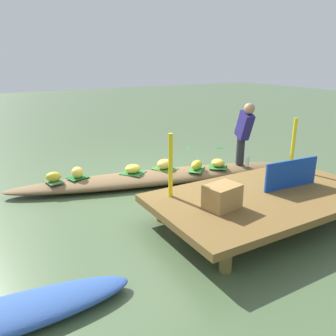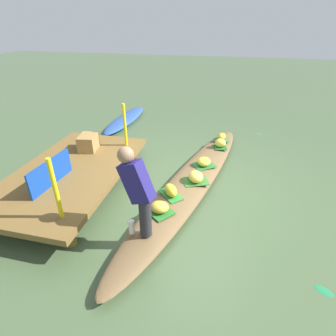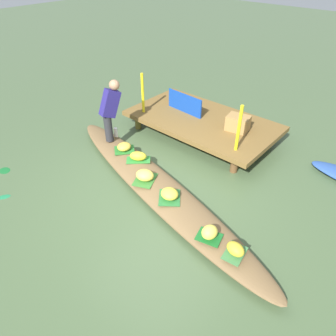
{
  "view_description": "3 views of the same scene",
  "coord_description": "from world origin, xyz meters",
  "px_view_note": "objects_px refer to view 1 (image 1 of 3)",
  "views": [
    {
      "loc": [
        2.89,
        5.32,
        2.23
      ],
      "look_at": [
        0.17,
        0.63,
        0.49
      ],
      "focal_mm": 36.77,
      "sensor_mm": 36.0,
      "label": 1
    },
    {
      "loc": [
        -4.16,
        -0.53,
        2.72
      ],
      "look_at": [
        0.03,
        0.46,
        0.31
      ],
      "focal_mm": 28.49,
      "sensor_mm": 36.0,
      "label": 2
    },
    {
      "loc": [
        2.87,
        -2.96,
        3.51
      ],
      "look_at": [
        0.05,
        0.27,
        0.36
      ],
      "focal_mm": 33.08,
      "sensor_mm": 36.0,
      "label": 3
    }
  ],
  "objects_px": {
    "banana_bunch_5": "(218,163)",
    "market_banner": "(291,174)",
    "banana_bunch_1": "(53,177)",
    "produce_crate": "(222,196)",
    "banana_bunch_2": "(133,169)",
    "banana_bunch_4": "(197,165)",
    "water_bottle": "(247,161)",
    "banana_bunch_0": "(77,172)",
    "vendor_boat": "(159,177)",
    "banana_bunch_3": "(164,164)",
    "vendor_person": "(244,130)"
  },
  "relations": [
    {
      "from": "vendor_boat",
      "to": "banana_bunch_1",
      "type": "height_order",
      "value": "banana_bunch_1"
    },
    {
      "from": "vendor_boat",
      "to": "banana_bunch_5",
      "type": "xyz_separation_m",
      "value": [
        -1.12,
        0.31,
        0.19
      ]
    },
    {
      "from": "market_banner",
      "to": "produce_crate",
      "type": "xyz_separation_m",
      "value": [
        1.33,
        0.06,
        -0.06
      ]
    },
    {
      "from": "banana_bunch_1",
      "to": "produce_crate",
      "type": "bearing_deg",
      "value": 120.8
    },
    {
      "from": "vendor_boat",
      "to": "water_bottle",
      "type": "bearing_deg",
      "value": 173.99
    },
    {
      "from": "vendor_boat",
      "to": "banana_bunch_4",
      "type": "distance_m",
      "value": 0.74
    },
    {
      "from": "banana_bunch_1",
      "to": "banana_bunch_3",
      "type": "bearing_deg",
      "value": 170.31
    },
    {
      "from": "vendor_person",
      "to": "produce_crate",
      "type": "distance_m",
      "value": 2.56
    },
    {
      "from": "banana_bunch_3",
      "to": "produce_crate",
      "type": "relative_size",
      "value": 0.71
    },
    {
      "from": "water_bottle",
      "to": "market_banner",
      "type": "xyz_separation_m",
      "value": [
        0.59,
        1.54,
        0.3
      ]
    },
    {
      "from": "banana_bunch_1",
      "to": "water_bottle",
      "type": "bearing_deg",
      "value": 164.1
    },
    {
      "from": "banana_bunch_1",
      "to": "banana_bunch_4",
      "type": "height_order",
      "value": "banana_bunch_4"
    },
    {
      "from": "banana_bunch_0",
      "to": "banana_bunch_4",
      "type": "bearing_deg",
      "value": 162.11
    },
    {
      "from": "banana_bunch_3",
      "to": "banana_bunch_5",
      "type": "xyz_separation_m",
      "value": [
        -0.96,
        0.4,
        -0.02
      ]
    },
    {
      "from": "banana_bunch_5",
      "to": "banana_bunch_4",
      "type": "bearing_deg",
      "value": -7.94
    },
    {
      "from": "banana_bunch_0",
      "to": "water_bottle",
      "type": "height_order",
      "value": "same"
    },
    {
      "from": "banana_bunch_1",
      "to": "produce_crate",
      "type": "height_order",
      "value": "produce_crate"
    },
    {
      "from": "vendor_person",
      "to": "produce_crate",
      "type": "bearing_deg",
      "value": 42.41
    },
    {
      "from": "banana_bunch_4",
      "to": "water_bottle",
      "type": "distance_m",
      "value": 1.03
    },
    {
      "from": "produce_crate",
      "to": "vendor_person",
      "type": "bearing_deg",
      "value": -137.59
    },
    {
      "from": "banana_bunch_1",
      "to": "produce_crate",
      "type": "distance_m",
      "value": 3.03
    },
    {
      "from": "banana_bunch_4",
      "to": "banana_bunch_5",
      "type": "bearing_deg",
      "value": 172.06
    },
    {
      "from": "banana_bunch_2",
      "to": "banana_bunch_5",
      "type": "xyz_separation_m",
      "value": [
        -1.58,
        0.48,
        -0.0
      ]
    },
    {
      "from": "banana_bunch_1",
      "to": "banana_bunch_2",
      "type": "height_order",
      "value": "banana_bunch_1"
    },
    {
      "from": "banana_bunch_2",
      "to": "market_banner",
      "type": "relative_size",
      "value": 0.3
    },
    {
      "from": "vendor_person",
      "to": "water_bottle",
      "type": "relative_size",
      "value": 6.23
    },
    {
      "from": "banana_bunch_4",
      "to": "water_bottle",
      "type": "bearing_deg",
      "value": 162.31
    },
    {
      "from": "vendor_person",
      "to": "market_banner",
      "type": "relative_size",
      "value": 1.28
    },
    {
      "from": "banana_bunch_5",
      "to": "banana_bunch_1",
      "type": "bearing_deg",
      "value": -14.1
    },
    {
      "from": "banana_bunch_1",
      "to": "banana_bunch_3",
      "type": "xyz_separation_m",
      "value": [
        -1.98,
        0.34,
        0.01
      ]
    },
    {
      "from": "banana_bunch_5",
      "to": "market_banner",
      "type": "height_order",
      "value": "market_banner"
    },
    {
      "from": "banana_bunch_0",
      "to": "produce_crate",
      "type": "height_order",
      "value": "produce_crate"
    },
    {
      "from": "banana_bunch_2",
      "to": "water_bottle",
      "type": "xyz_separation_m",
      "value": [
        -2.1,
        0.72,
        0.01
      ]
    },
    {
      "from": "banana_bunch_0",
      "to": "banana_bunch_1",
      "type": "relative_size",
      "value": 0.94
    },
    {
      "from": "banana_bunch_0",
      "to": "banana_bunch_4",
      "type": "xyz_separation_m",
      "value": [
        -2.07,
        0.67,
        -0.01
      ]
    },
    {
      "from": "vendor_person",
      "to": "market_banner",
      "type": "bearing_deg",
      "value": 71.74
    },
    {
      "from": "banana_bunch_0",
      "to": "banana_bunch_5",
      "type": "bearing_deg",
      "value": 163.84
    },
    {
      "from": "water_bottle",
      "to": "banana_bunch_1",
      "type": "bearing_deg",
      "value": -15.9
    },
    {
      "from": "banana_bunch_5",
      "to": "vendor_boat",
      "type": "bearing_deg",
      "value": -15.62
    },
    {
      "from": "water_bottle",
      "to": "produce_crate",
      "type": "height_order",
      "value": "produce_crate"
    },
    {
      "from": "water_bottle",
      "to": "produce_crate",
      "type": "xyz_separation_m",
      "value": [
        1.92,
        1.61,
        0.24
      ]
    },
    {
      "from": "banana_bunch_1",
      "to": "banana_bunch_2",
      "type": "xyz_separation_m",
      "value": [
        -1.36,
        0.26,
        -0.0
      ]
    },
    {
      "from": "banana_bunch_0",
      "to": "banana_bunch_1",
      "type": "xyz_separation_m",
      "value": [
        0.41,
        -0.01,
        -0.01
      ]
    },
    {
      "from": "banana_bunch_5",
      "to": "produce_crate",
      "type": "xyz_separation_m",
      "value": [
        1.39,
        1.85,
        0.26
      ]
    },
    {
      "from": "vendor_boat",
      "to": "market_banner",
      "type": "xyz_separation_m",
      "value": [
        -1.06,
        2.1,
        0.5
      ]
    },
    {
      "from": "banana_bunch_1",
      "to": "market_banner",
      "type": "xyz_separation_m",
      "value": [
        -2.87,
        2.53,
        0.31
      ]
    },
    {
      "from": "vendor_boat",
      "to": "produce_crate",
      "type": "xyz_separation_m",
      "value": [
        0.27,
        2.17,
        0.44
      ]
    },
    {
      "from": "banana_bunch_4",
      "to": "vendor_person",
      "type": "bearing_deg",
      "value": 167.51
    },
    {
      "from": "water_bottle",
      "to": "market_banner",
      "type": "relative_size",
      "value": 0.21
    },
    {
      "from": "banana_bunch_2",
      "to": "banana_bunch_1",
      "type": "bearing_deg",
      "value": -10.93
    }
  ]
}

